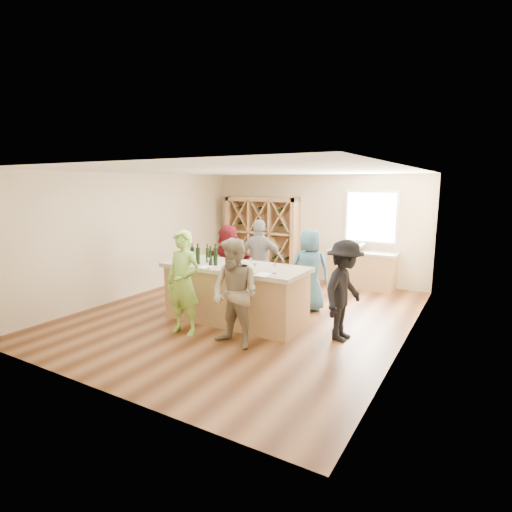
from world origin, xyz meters
The scene contains 36 objects.
floor centered at (0.00, 0.00, -0.05)m, with size 6.00×7.00×0.10m, color brown.
ceiling centered at (0.00, 0.00, 2.85)m, with size 6.00×7.00×0.10m, color white.
wall_back centered at (0.00, 3.55, 1.40)m, with size 6.00×0.10×2.80m, color beige.
wall_front centered at (0.00, -3.55, 1.40)m, with size 6.00×0.10×2.80m, color beige.
wall_left centered at (-3.05, 0.00, 1.40)m, with size 0.10×7.00×2.80m, color beige.
wall_right centered at (3.05, 0.00, 1.40)m, with size 0.10×7.00×2.80m, color beige.
window_frame centered at (1.50, 3.47, 1.75)m, with size 1.30×0.06×1.30m, color white.
window_pane centered at (1.50, 3.44, 1.75)m, with size 1.18×0.01×1.18m, color white.
wine_rack centered at (-1.50, 3.27, 1.10)m, with size 2.20×0.45×2.20m, color #A97F50.
back_counter_base centered at (1.40, 3.20, 0.43)m, with size 1.60×0.58×0.86m, color #A97F50.
back_counter_top centered at (1.40, 3.20, 0.89)m, with size 1.70×0.62×0.06m, color #ADA28E.
sink centered at (1.20, 3.20, 1.01)m, with size 0.54×0.54×0.19m, color silver.
faucet centered at (1.20, 3.38, 1.07)m, with size 0.02×0.02×0.30m, color silver.
tasting_counter_base centered at (0.04, -0.48, 0.50)m, with size 2.60×1.00×1.00m, color #A97F50.
tasting_counter_top centered at (0.04, -0.48, 1.04)m, with size 2.72×1.12×0.08m, color #ADA28E.
wine_bottle_a centered at (-0.82, -0.64, 1.22)m, with size 0.07×0.07×0.29m, color black.
wine_bottle_b centered at (-0.61, -0.74, 1.24)m, with size 0.08×0.08×0.31m, color black.
wine_bottle_c centered at (-0.54, -0.53, 1.22)m, with size 0.07×0.07×0.27m, color black.
wine_bottle_d centered at (-0.32, -0.74, 1.22)m, with size 0.07×0.07×0.28m, color black.
wine_bottle_e centered at (-0.26, -0.67, 1.24)m, with size 0.08×0.08×0.32m, color black.
wine_glass_a centered at (-0.20, -0.96, 1.18)m, with size 0.07×0.07×0.19m, color white.
wine_glass_b centered at (0.19, -0.90, 1.16)m, with size 0.06×0.06×0.17m, color white.
wine_glass_c centered at (0.73, -0.93, 1.17)m, with size 0.07×0.07×0.18m, color white.
wine_glass_d centered at (0.49, -0.65, 1.18)m, with size 0.07×0.07×0.20m, color white.
wine_glass_e centered at (1.01, -0.75, 1.16)m, with size 0.06×0.06×0.16m, color white.
tasting_menu_a centered at (-0.34, -0.87, 1.08)m, with size 0.21×0.29×0.00m, color white.
tasting_menu_b centered at (0.31, -0.89, 1.08)m, with size 0.23×0.31×0.00m, color white.
tasting_menu_c centered at (0.87, -0.90, 1.08)m, with size 0.21×0.29×0.00m, color white.
person_near_left centered at (-0.38, -1.44, 0.90)m, with size 0.66×0.48×1.80m, color #8CC64C.
person_near_right centered at (0.70, -1.47, 0.87)m, with size 0.84×0.46×1.74m, color gray.
person_server centered at (2.08, -0.33, 0.84)m, with size 1.08×0.50×1.68m, color black.
person_far_mid centered at (-0.16, 0.80, 0.91)m, with size 1.07×0.55×1.82m, color slate.
person_far_right centered at (0.98, 0.82, 0.84)m, with size 0.82×0.53×1.68m, color #335972.
person_far_left centered at (-1.01, 0.87, 0.83)m, with size 1.54×0.55×1.66m, color #590F14.
wine_bottle_f centered at (0.09, -0.78, 1.23)m, with size 0.07×0.07×0.30m, color black.
wine_glass_f centered at (-0.01, -0.28, 1.17)m, with size 0.07×0.07×0.18m, color white.
Camera 1 is at (4.02, -6.52, 2.55)m, focal length 28.00 mm.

